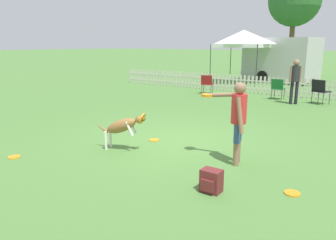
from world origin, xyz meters
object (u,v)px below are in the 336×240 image
(folding_chair_center, at_px, (320,89))
(folding_chair_green_right, at_px, (207,83))
(tree_left_grove, at_px, (295,1))
(frisbee_near_dog, at_px, (292,193))
(equipment_trailer, at_px, (281,59))
(backpack_on_grass, at_px, (211,181))
(folding_chair_blue_left, at_px, (278,87))
(canopy_tent_main, at_px, (244,39))
(spectator_standing, at_px, (295,77))
(frisbee_near_handler, at_px, (154,140))
(handler_person, at_px, (237,114))
(frisbee_midfield, at_px, (14,157))
(leaping_dog, at_px, (122,126))

(folding_chair_center, xyz_separation_m, folding_chair_green_right, (-4.65, -0.12, -0.05))
(folding_chair_green_right, relative_size, tree_left_grove, 0.12)
(frisbee_near_dog, xyz_separation_m, equipment_trailer, (-4.72, 14.90, 1.33))
(backpack_on_grass, bearing_deg, folding_chair_blue_left, 101.28)
(frisbee_near_dog, relative_size, equipment_trailer, 0.05)
(canopy_tent_main, relative_size, spectator_standing, 1.81)
(folding_chair_blue_left, xyz_separation_m, spectator_standing, (0.81, -0.68, 0.50))
(backpack_on_grass, relative_size, folding_chair_green_right, 0.41)
(frisbee_near_handler, xyz_separation_m, folding_chair_green_right, (-2.52, 7.16, 0.50))
(handler_person, xyz_separation_m, frisbee_near_dog, (1.24, -0.71, -0.93))
(backpack_on_grass, relative_size, equipment_trailer, 0.07)
(frisbee_near_dog, relative_size, folding_chair_center, 0.25)
(backpack_on_grass, relative_size, tree_left_grove, 0.05)
(folding_chair_green_right, bearing_deg, equipment_trailer, -116.44)
(equipment_trailer, bearing_deg, frisbee_near_handler, -72.18)
(handler_person, relative_size, folding_chair_blue_left, 1.82)
(frisbee_near_dog, distance_m, folding_chair_center, 8.41)
(folding_chair_green_right, xyz_separation_m, equipment_trailer, (1.18, 6.72, 0.83))
(folding_chair_center, bearing_deg, spectator_standing, 53.00)
(frisbee_near_handler, bearing_deg, equipment_trailer, 95.49)
(handler_person, distance_m, frisbee_near_handler, 2.36)
(frisbee_midfield, bearing_deg, leaping_dog, 48.27)
(frisbee_near_handler, relative_size, tree_left_grove, 0.03)
(frisbee_midfield, distance_m, backpack_on_grass, 4.00)
(frisbee_midfield, xyz_separation_m, folding_chair_center, (3.68, 9.80, 0.54))
(backpack_on_grass, distance_m, folding_chair_blue_left, 9.28)
(leaping_dog, height_order, folding_chair_blue_left, folding_chair_blue_left)
(folding_chair_green_right, height_order, spectator_standing, spectator_standing)
(frisbee_near_dog, xyz_separation_m, spectator_standing, (-2.04, 7.78, 0.99))
(folding_chair_blue_left, xyz_separation_m, canopy_tent_main, (-3.53, 4.75, 1.98))
(frisbee_near_handler, height_order, folding_chair_blue_left, folding_chair_blue_left)
(backpack_on_grass, distance_m, folding_chair_center, 8.94)
(folding_chair_green_right, height_order, equipment_trailer, equipment_trailer)
(handler_person, bearing_deg, frisbee_near_dog, -135.01)
(leaping_dog, bearing_deg, folding_chair_blue_left, 160.40)
(backpack_on_grass, xyz_separation_m, folding_chair_center, (-0.22, 8.93, 0.38))
(folding_chair_blue_left, relative_size, tree_left_grove, 0.12)
(spectator_standing, bearing_deg, canopy_tent_main, -79.97)
(leaping_dog, height_order, frisbee_midfield, leaping_dog)
(handler_person, distance_m, frisbee_midfield, 4.40)
(leaping_dog, height_order, folding_chair_center, folding_chair_center)
(handler_person, relative_size, spectator_standing, 0.93)
(handler_person, height_order, frisbee_midfield, handler_person)
(frisbee_near_handler, xyz_separation_m, frisbee_near_dog, (3.38, -1.02, 0.00))
(frisbee_near_dog, xyz_separation_m, tree_left_grove, (-5.55, 19.97, 5.12))
(frisbee_near_handler, distance_m, spectator_standing, 6.96)
(handler_person, distance_m, folding_chair_blue_left, 7.93)
(frisbee_near_handler, height_order, spectator_standing, spectator_standing)
(backpack_on_grass, xyz_separation_m, folding_chair_green_right, (-4.87, 8.81, 0.33))
(tree_left_grove, bearing_deg, backpack_on_grass, -77.62)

